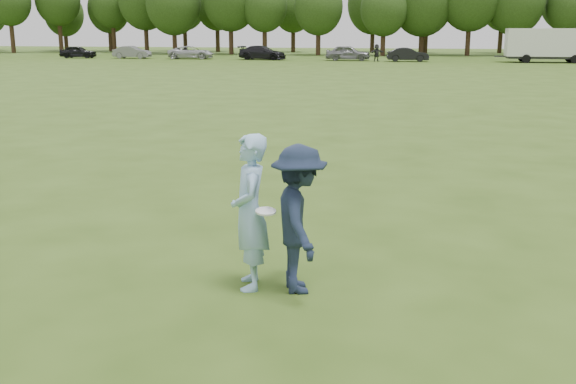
# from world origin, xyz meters

# --- Properties ---
(ground) EXTENTS (200.00, 200.00, 0.00)m
(ground) POSITION_xyz_m (0.00, 0.00, 0.00)
(ground) COLOR #324B15
(ground) RESTS_ON ground
(thrower) EXTENTS (0.70, 0.88, 2.10)m
(thrower) POSITION_xyz_m (-0.06, -0.50, 1.05)
(thrower) COLOR #98C3EA
(thrower) RESTS_ON ground
(defender) EXTENTS (1.10, 1.45, 1.98)m
(defender) POSITION_xyz_m (0.61, -0.51, 0.99)
(defender) COLOR #1A253B
(defender) RESTS_ON ground
(player_far_d) EXTENTS (1.58, 1.30, 1.70)m
(player_far_d) POSITION_xyz_m (-1.60, 59.47, 0.85)
(player_far_d) COLOR #272727
(player_far_d) RESTS_ON ground
(car_a) EXTENTS (4.02, 1.90, 1.33)m
(car_a) POSITION_xyz_m (-34.15, 60.87, 0.66)
(car_a) COLOR black
(car_a) RESTS_ON ground
(car_b) EXTENTS (4.04, 1.47, 1.32)m
(car_b) POSITION_xyz_m (-27.92, 60.93, 0.66)
(car_b) COLOR slate
(car_b) RESTS_ON ground
(car_c) EXTENTS (5.04, 2.74, 1.34)m
(car_c) POSITION_xyz_m (-21.35, 61.17, 0.67)
(car_c) COLOR #B2B1B6
(car_c) RESTS_ON ground
(car_d) EXTENTS (5.18, 2.67, 1.44)m
(car_d) POSITION_xyz_m (-13.45, 60.74, 0.72)
(car_d) COLOR black
(car_d) RESTS_ON ground
(car_e) EXTENTS (4.57, 1.97, 1.54)m
(car_e) POSITION_xyz_m (-4.55, 60.61, 0.77)
(car_e) COLOR slate
(car_e) RESTS_ON ground
(car_f) EXTENTS (4.20, 1.78, 1.35)m
(car_f) POSITION_xyz_m (1.43, 59.72, 0.67)
(car_f) COLOR black
(car_f) RESTS_ON ground
(disc_in_play) EXTENTS (0.32, 0.32, 0.07)m
(disc_in_play) POSITION_xyz_m (0.20, -0.68, 1.12)
(disc_in_play) COLOR white
(disc_in_play) RESTS_ON ground
(cargo_trailer) EXTENTS (9.00, 2.75, 3.20)m
(cargo_trailer) POSITION_xyz_m (14.73, 60.33, 1.78)
(cargo_trailer) COLOR white
(cargo_trailer) RESTS_ON ground
(treeline) EXTENTS (130.35, 18.39, 11.74)m
(treeline) POSITION_xyz_m (2.81, 76.90, 6.26)
(treeline) COLOR #332114
(treeline) RESTS_ON ground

